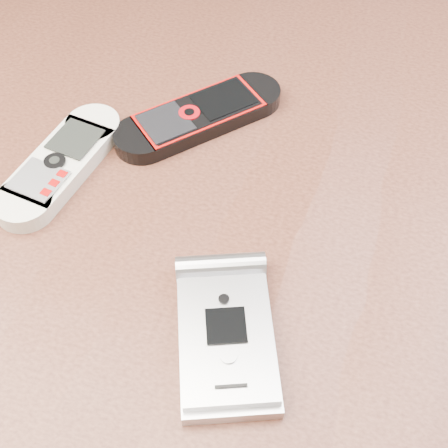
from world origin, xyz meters
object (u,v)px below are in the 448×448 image
table (218,305)px  nokia_black_red (200,116)px  motorola_razr (226,336)px  nokia_white (61,164)px

table → nokia_black_red: bearing=113.7°
table → motorola_razr: motorola_razr is taller
table → nokia_black_red: 0.16m
nokia_white → nokia_black_red: bearing=53.2°
nokia_black_red → motorola_razr: bearing=-24.7°
nokia_white → motorola_razr: (0.17, -0.11, 0.00)m
table → nokia_white: (-0.14, 0.02, 0.11)m
nokia_white → nokia_black_red: size_ratio=0.89×
table → motorola_razr: (0.03, -0.09, 0.11)m
nokia_white → motorola_razr: 0.20m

